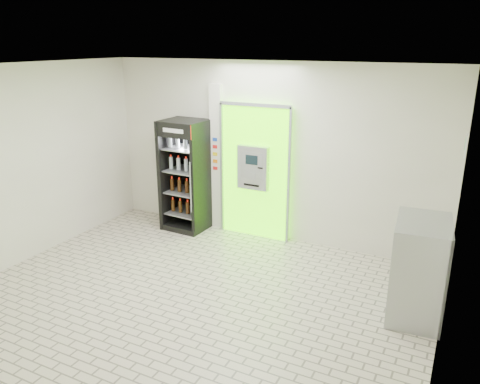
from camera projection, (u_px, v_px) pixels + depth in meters
The scene contains 7 objects.
ground at pixel (192, 300), 6.23m from camera, with size 6.00×6.00×0.00m, color #BDB09C.
room_shell at pixel (187, 167), 5.66m from camera, with size 6.00×6.00×6.00m.
atm_assembly at pixel (255, 171), 8.00m from camera, with size 1.30×0.24×2.33m.
pillar at pixel (217, 158), 8.33m from camera, with size 0.22×0.11×2.60m.
beverage_cooler at pixel (186, 177), 8.39m from camera, with size 0.78×0.73×1.99m.
steel_cabinet at pixel (419, 269), 5.73m from camera, with size 0.71×0.99×1.25m.
exit_sign at pixel (466, 146), 5.49m from camera, with size 0.02×0.22×0.26m.
Camera 1 is at (3.03, -4.60, 3.30)m, focal length 35.00 mm.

